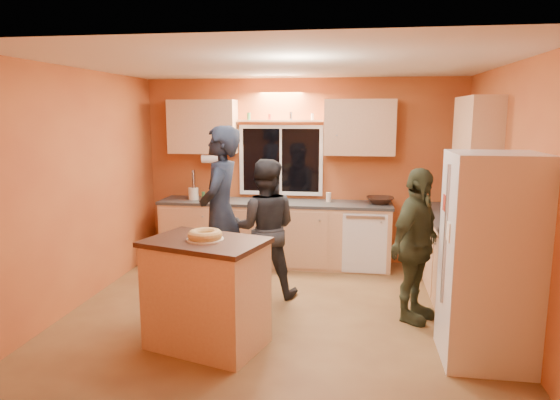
% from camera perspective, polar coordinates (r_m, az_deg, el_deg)
% --- Properties ---
extents(ground, '(4.50, 4.50, 0.00)m').
position_cam_1_polar(ground, '(5.54, 0.16, -12.55)').
color(ground, brown).
rests_on(ground, ground).
extents(room_shell, '(4.54, 4.04, 2.61)m').
position_cam_1_polar(room_shell, '(5.53, 2.03, 4.74)').
color(room_shell, '#C36B32').
rests_on(room_shell, ground).
extents(back_counter, '(4.23, 0.62, 0.90)m').
position_cam_1_polar(back_counter, '(7.00, 2.31, -3.86)').
color(back_counter, tan).
rests_on(back_counter, ground).
extents(right_counter, '(0.62, 1.84, 0.90)m').
position_cam_1_polar(right_counter, '(5.93, 20.05, -7.01)').
color(right_counter, tan).
rests_on(right_counter, ground).
extents(refrigerator, '(0.72, 0.70, 1.80)m').
position_cam_1_polar(refrigerator, '(4.58, 22.83, -6.28)').
color(refrigerator, silver).
rests_on(refrigerator, ground).
extents(island, '(1.19, 0.97, 1.00)m').
position_cam_1_polar(island, '(4.65, -8.40, -10.42)').
color(island, tan).
rests_on(island, ground).
extents(bundt_pastry, '(0.31, 0.31, 0.09)m').
position_cam_1_polar(bundt_pastry, '(4.49, -8.57, -3.97)').
color(bundt_pastry, tan).
rests_on(bundt_pastry, island).
extents(person_left, '(0.48, 0.72, 1.98)m').
position_cam_1_polar(person_left, '(5.71, -6.80, -1.53)').
color(person_left, black).
rests_on(person_left, ground).
extents(person_center, '(0.83, 0.67, 1.61)m').
position_cam_1_polar(person_center, '(5.77, -1.76, -3.25)').
color(person_center, black).
rests_on(person_center, ground).
extents(person_right, '(0.81, 0.99, 1.58)m').
position_cam_1_polar(person_right, '(5.26, 15.24, -5.04)').
color(person_right, '#353D27').
rests_on(person_right, ground).
extents(mixing_bowl, '(0.39, 0.39, 0.09)m').
position_cam_1_polar(mixing_bowl, '(6.92, 11.36, -0.03)').
color(mixing_bowl, black).
rests_on(mixing_bowl, back_counter).
extents(utensil_crock, '(0.14, 0.14, 0.17)m').
position_cam_1_polar(utensil_crock, '(7.20, -9.86, 0.72)').
color(utensil_crock, beige).
rests_on(utensil_crock, back_counter).
extents(potted_plant, '(0.33, 0.31, 0.29)m').
position_cam_1_polar(potted_plant, '(5.59, 20.14, -1.73)').
color(potted_plant, gray).
rests_on(potted_plant, right_counter).
extents(red_box, '(0.18, 0.14, 0.07)m').
position_cam_1_polar(red_box, '(6.13, 19.25, -1.77)').
color(red_box, maroon).
rests_on(red_box, right_counter).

